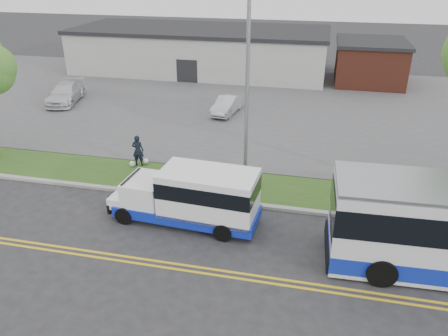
% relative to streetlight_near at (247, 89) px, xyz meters
% --- Properties ---
extents(ground, '(140.00, 140.00, 0.00)m').
position_rel_streetlight_near_xyz_m(ground, '(-3.00, -2.73, -5.23)').
color(ground, '#28282B').
rests_on(ground, ground).
extents(lane_line_north, '(70.00, 0.12, 0.01)m').
position_rel_streetlight_near_xyz_m(lane_line_north, '(-3.00, -6.58, -5.23)').
color(lane_line_north, gold).
rests_on(lane_line_north, ground).
extents(lane_line_south, '(70.00, 0.12, 0.01)m').
position_rel_streetlight_near_xyz_m(lane_line_south, '(-3.00, -6.88, -5.23)').
color(lane_line_south, gold).
rests_on(lane_line_south, ground).
extents(curb, '(80.00, 0.30, 0.15)m').
position_rel_streetlight_near_xyz_m(curb, '(-3.00, -1.63, -5.16)').
color(curb, '#9E9B93').
rests_on(curb, ground).
extents(verge, '(80.00, 3.30, 0.10)m').
position_rel_streetlight_near_xyz_m(verge, '(-3.00, 0.17, -5.18)').
color(verge, '#314D19').
rests_on(verge, ground).
extents(parking_lot, '(80.00, 25.00, 0.10)m').
position_rel_streetlight_near_xyz_m(parking_lot, '(-3.00, 14.27, -5.18)').
color(parking_lot, '#4C4C4F').
rests_on(parking_lot, ground).
extents(commercial_building, '(25.40, 10.40, 4.35)m').
position_rel_streetlight_near_xyz_m(commercial_building, '(-9.00, 24.27, -3.05)').
color(commercial_building, '#9E9E99').
rests_on(commercial_building, ground).
extents(brick_wing, '(6.30, 7.30, 3.90)m').
position_rel_streetlight_near_xyz_m(brick_wing, '(7.50, 23.27, -3.27)').
color(brick_wing, brown).
rests_on(brick_wing, ground).
extents(streetlight_near, '(0.35, 1.53, 9.50)m').
position_rel_streetlight_near_xyz_m(streetlight_near, '(0.00, 0.00, 0.00)').
color(streetlight_near, gray).
rests_on(streetlight_near, verge).
extents(shuttle_bus, '(6.83, 2.63, 2.57)m').
position_rel_streetlight_near_xyz_m(shuttle_bus, '(-1.60, -3.53, -3.86)').
color(shuttle_bus, '#0F26AD').
rests_on(shuttle_bus, ground).
extents(pedestrian, '(0.69, 0.48, 1.79)m').
position_rel_streetlight_near_xyz_m(pedestrian, '(-6.30, 1.27, -4.24)').
color(pedestrian, black).
rests_on(pedestrian, verge).
extents(parked_car_a, '(1.87, 4.04, 1.28)m').
position_rel_streetlight_near_xyz_m(parked_car_a, '(-3.42, 11.32, -4.49)').
color(parked_car_a, '#B1B4B9').
rests_on(parked_car_a, parking_lot).
extents(parked_car_b, '(3.17, 5.43, 1.48)m').
position_rel_streetlight_near_xyz_m(parked_car_b, '(-16.70, 11.14, -4.39)').
color(parked_car_b, silver).
rests_on(parked_car_b, parking_lot).
extents(grocery_bag_left, '(0.32, 0.32, 0.32)m').
position_rel_streetlight_near_xyz_m(grocery_bag_left, '(-6.60, 1.02, -4.97)').
color(grocery_bag_left, white).
rests_on(grocery_bag_left, verge).
extents(grocery_bag_right, '(0.32, 0.32, 0.32)m').
position_rel_streetlight_near_xyz_m(grocery_bag_right, '(-6.00, 1.52, -4.97)').
color(grocery_bag_right, white).
rests_on(grocery_bag_right, verge).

